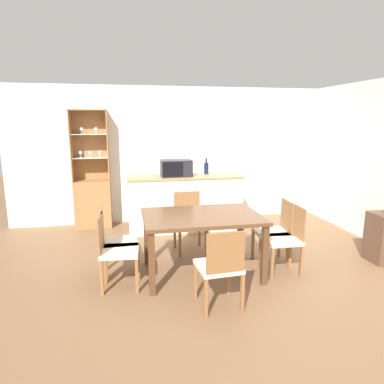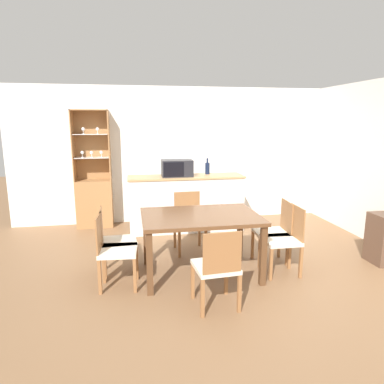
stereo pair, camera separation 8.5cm
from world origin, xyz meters
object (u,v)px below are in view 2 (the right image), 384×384
(dining_chair_head_far, at_px, (189,222))
(dining_chair_head_near, at_px, (217,267))
(wine_bottle, at_px, (207,168))
(microwave, at_px, (177,168))
(dining_chair_side_left_far, at_px, (115,241))
(dining_chair_side_right_far, at_px, (274,232))
(display_cabinet, at_px, (94,193))
(dining_chair_side_right_near, at_px, (284,239))
(dining_chair_side_left_near, at_px, (114,250))
(dining_table, at_px, (200,222))

(dining_chair_head_far, xyz_separation_m, dining_chair_head_near, (0.01, -1.65, 0.00))
(wine_bottle, bearing_deg, microwave, -164.00)
(dining_chair_side_left_far, xyz_separation_m, microwave, (1.00, 1.67, 0.67))
(wine_bottle, bearing_deg, dining_chair_side_right_far, -74.15)
(dining_chair_side_right_far, height_order, dining_chair_head_near, same)
(dining_chair_side_left_far, bearing_deg, dining_chair_head_near, 44.57)
(display_cabinet, distance_m, dining_chair_side_right_far, 3.37)
(dining_chair_side_right_far, relative_size, wine_bottle, 3.02)
(dining_chair_side_right_near, distance_m, dining_chair_head_near, 1.25)
(dining_chair_head_near, bearing_deg, wine_bottle, 75.14)
(dining_chair_side_right_far, xyz_separation_m, dining_chair_head_far, (-1.05, 0.68, 0.00))
(dining_chair_side_left_near, bearing_deg, dining_chair_head_near, 61.52)
(dining_chair_head_near, bearing_deg, dining_chair_side_right_far, 38.58)
(dining_chair_side_left_near, xyz_separation_m, wine_bottle, (1.58, 2.13, 0.64))
(dining_chair_side_right_far, xyz_separation_m, dining_chair_side_left_far, (-2.10, 0.00, 0.00))
(dining_chair_side_right_far, distance_m, microwave, 2.11)
(dining_chair_side_left_far, bearing_deg, wine_bottle, 136.50)
(dining_chair_side_left_near, distance_m, microwave, 2.30)
(dining_chair_side_right_near, bearing_deg, dining_chair_side_right_far, 1.09)
(display_cabinet, xyz_separation_m, dining_chair_side_left_near, (0.46, -2.48, -0.17))
(display_cabinet, relative_size, dining_chair_side_right_far, 2.43)
(dining_table, distance_m, wine_bottle, 2.09)
(dining_chair_side_right_near, xyz_separation_m, dining_chair_head_near, (-1.05, -0.68, 0.00))
(dining_table, height_order, dining_chair_head_far, dining_chair_head_far)
(dining_table, xyz_separation_m, dining_chair_side_left_far, (-1.05, 0.15, -0.24))
(dining_table, height_order, dining_chair_side_right_far, dining_chair_side_right_far)
(display_cabinet, relative_size, microwave, 3.98)
(display_cabinet, distance_m, dining_chair_side_right_near, 3.57)
(dining_chair_side_right_far, bearing_deg, dining_chair_side_left_far, 94.08)
(dining_table, bearing_deg, dining_chair_head_far, 90.13)
(display_cabinet, bearing_deg, dining_table, -57.18)
(dining_chair_side_right_far, xyz_separation_m, wine_bottle, (-0.52, 1.84, 0.64))
(wine_bottle, bearing_deg, dining_chair_head_far, -114.69)
(dining_chair_head_far, bearing_deg, wine_bottle, -117.10)
(dining_chair_head_near, relative_size, wine_bottle, 3.02)
(microwave, bearing_deg, dining_chair_side_left_far, -121.00)
(dining_chair_side_right_near, distance_m, microwave, 2.35)
(dining_table, xyz_separation_m, microwave, (-0.05, 1.82, 0.44))
(dining_chair_side_right_far, bearing_deg, dining_chair_side_right_near, -175.87)
(dining_chair_side_right_far, height_order, wine_bottle, wine_bottle)
(dining_table, distance_m, microwave, 1.87)
(dining_chair_side_right_near, relative_size, dining_chair_side_left_far, 1.00)
(dining_chair_side_right_far, relative_size, dining_chair_head_near, 1.00)
(dining_chair_side_left_far, height_order, microwave, microwave)
(dining_table, bearing_deg, dining_chair_head_near, -89.77)
(dining_chair_side_left_near, distance_m, dining_chair_head_far, 1.43)
(dining_chair_side_right_far, relative_size, dining_chair_side_left_near, 1.00)
(dining_chair_side_right_far, bearing_deg, dining_table, 102.00)
(display_cabinet, height_order, microwave, display_cabinet)
(wine_bottle, bearing_deg, dining_chair_side_left_far, -130.74)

